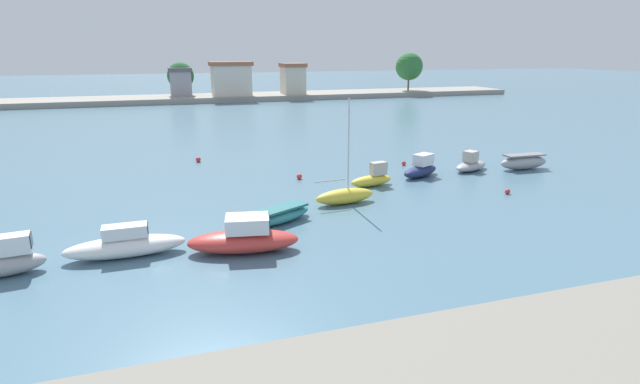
% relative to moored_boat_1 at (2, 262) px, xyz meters
% --- Properties ---
extents(ground_plane, '(400.00, 400.00, 0.00)m').
position_rel_moored_boat_1_xyz_m(ground_plane, '(8.41, -9.68, -0.62)').
color(ground_plane, slate).
extents(moored_boat_1, '(3.63, 1.63, 1.72)m').
position_rel_moored_boat_1_xyz_m(moored_boat_1, '(0.00, 0.00, 0.00)').
color(moored_boat_1, '#9E9EA3').
rests_on(moored_boat_1, ground).
extents(moored_boat_2, '(5.35, 1.59, 1.49)m').
position_rel_moored_boat_1_xyz_m(moored_boat_2, '(4.79, 0.58, -0.07)').
color(moored_boat_2, white).
rests_on(moored_boat_2, ground).
extents(moored_boat_3, '(5.42, 2.81, 1.72)m').
position_rel_moored_boat_1_xyz_m(moored_boat_3, '(10.04, -0.53, 0.04)').
color(moored_boat_3, '#C63833').
rests_on(moored_boat_3, ground).
extents(moored_boat_4, '(4.21, 3.07, 0.85)m').
position_rel_moored_boat_1_xyz_m(moored_boat_4, '(12.63, 2.96, -0.21)').
color(moored_boat_4, teal).
rests_on(moored_boat_4, ground).
extents(moored_boat_5, '(3.99, 1.50, 6.41)m').
position_rel_moored_boat_1_xyz_m(moored_boat_5, '(17.22, 5.08, -0.10)').
color(moored_boat_5, yellow).
rests_on(moored_boat_5, ground).
extents(moored_boat_6, '(3.32, 1.46, 1.64)m').
position_rel_moored_boat_1_xyz_m(moored_boat_6, '(20.54, 8.37, -0.08)').
color(moored_boat_6, yellow).
rests_on(moored_boat_6, ground).
extents(moored_boat_7, '(3.82, 2.74, 1.67)m').
position_rel_moored_boat_1_xyz_m(moored_boat_7, '(25.06, 9.73, -0.01)').
color(moored_boat_7, navy).
rests_on(moored_boat_7, ground).
extents(moored_boat_8, '(3.78, 2.70, 1.57)m').
position_rel_moored_boat_1_xyz_m(moored_boat_8, '(29.70, 10.18, -0.12)').
color(moored_boat_8, '#9E9EA3').
rests_on(moored_boat_8, ground).
extents(moored_boat_9, '(4.17, 1.31, 1.20)m').
position_rel_moored_boat_1_xyz_m(moored_boat_9, '(33.94, 9.29, -0.03)').
color(moored_boat_9, '#9E9EA3').
rests_on(moored_boat_9, ground).
extents(mooring_buoy_0, '(0.35, 0.35, 0.35)m').
position_rel_moored_boat_1_xyz_m(mooring_buoy_0, '(28.12, 3.73, -0.44)').
color(mooring_buoy_0, red).
rests_on(mooring_buoy_0, ground).
extents(mooring_buoy_1, '(0.40, 0.40, 0.40)m').
position_rel_moored_boat_1_xyz_m(mooring_buoy_1, '(16.21, 11.78, -0.42)').
color(mooring_buoy_1, red).
rests_on(mooring_buoy_1, ground).
extents(mooring_buoy_2, '(0.36, 0.36, 0.36)m').
position_rel_moored_boat_1_xyz_m(mooring_buoy_2, '(25.59, 13.48, -0.44)').
color(mooring_buoy_2, red).
rests_on(mooring_buoy_2, ground).
extents(mooring_buoy_3, '(0.43, 0.43, 0.43)m').
position_rel_moored_boat_1_xyz_m(mooring_buoy_3, '(9.71, 20.03, -0.40)').
color(mooring_buoy_3, red).
rests_on(mooring_buoy_3, ground).
extents(distant_shoreline, '(138.35, 10.77, 8.58)m').
position_rel_moored_boat_1_xyz_m(distant_shoreline, '(11.27, 73.34, 1.21)').
color(distant_shoreline, gray).
rests_on(distant_shoreline, ground).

